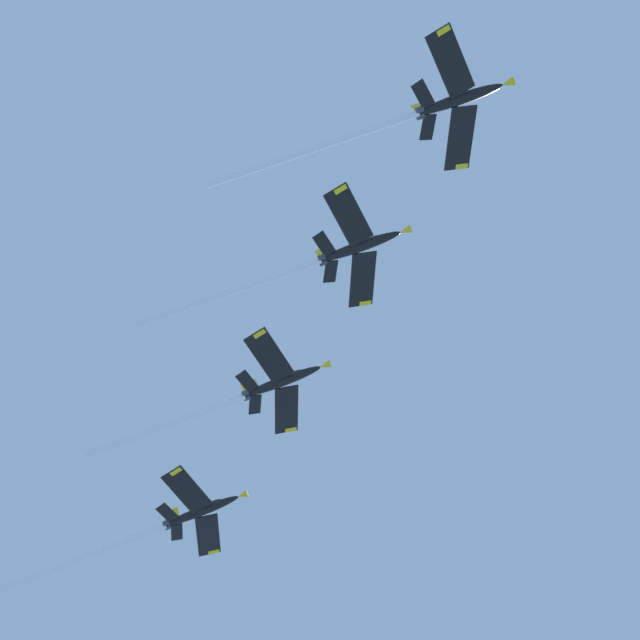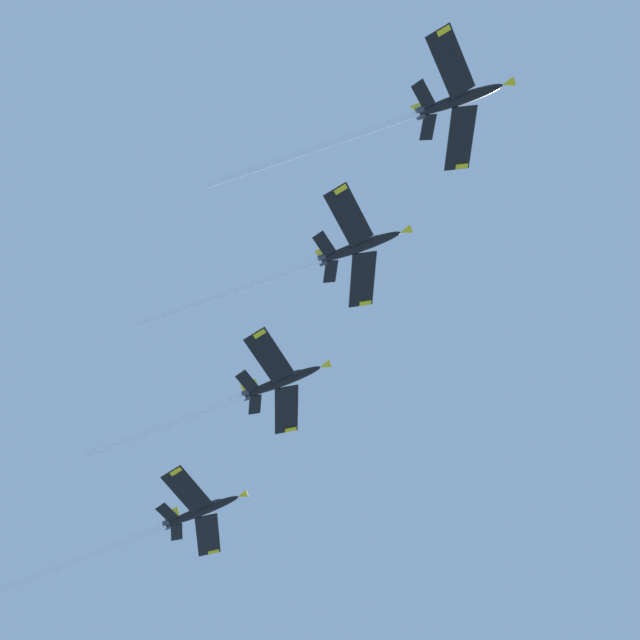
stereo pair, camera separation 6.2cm
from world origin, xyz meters
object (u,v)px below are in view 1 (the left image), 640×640
Objects in this scene: jet_second at (323,259)px; jet_lead at (420,113)px; jet_fourth at (149,531)px; jet_third at (241,397)px.

jet_lead is at bearing -25.17° from jet_second.
jet_lead is at bearing -24.94° from jet_fourth.
jet_lead is 0.92× the size of jet_fourth.
jet_second is (-21.30, 10.01, -3.55)m from jet_lead.
jet_third is at bearing -23.00° from jet_fourth.
jet_second is at bearing 154.83° from jet_lead.
jet_lead is 23.80m from jet_second.
jet_lead is at bearing -26.03° from jet_third.
jet_third is (-42.54, 20.77, -8.67)m from jet_lead.
jet_third reaches higher than jet_fourth.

